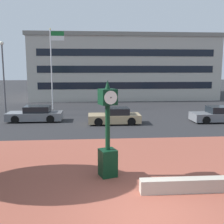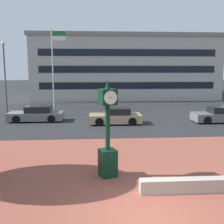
% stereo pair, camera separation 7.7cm
% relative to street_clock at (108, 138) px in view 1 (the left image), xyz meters
% --- Properties ---
extents(ground_plane, '(200.00, 200.00, 0.00)m').
position_rel_street_clock_xyz_m(ground_plane, '(0.98, -3.12, -1.60)').
color(ground_plane, '#262628').
extents(plaza_brick_paving, '(44.00, 13.08, 0.01)m').
position_rel_street_clock_xyz_m(plaza_brick_paving, '(0.98, -0.58, -1.60)').
color(plaza_brick_paving, brown).
rests_on(plaza_brick_paving, ground).
extents(planter_wall, '(3.20, 0.42, 0.50)m').
position_rel_street_clock_xyz_m(planter_wall, '(2.62, -1.70, -1.35)').
color(planter_wall, '#ADA393').
rests_on(planter_wall, ground).
extents(street_clock, '(0.80, 0.80, 3.91)m').
position_rel_street_clock_xyz_m(street_clock, '(0.00, 0.00, 0.00)').
color(street_clock, black).
rests_on(street_clock, ground).
extents(car_street_near, '(4.22, 1.91, 1.28)m').
position_rel_street_clock_xyz_m(car_street_near, '(9.79, 10.76, -1.03)').
color(car_street_near, slate).
rests_on(car_street_near, ground).
extents(car_street_mid, '(4.11, 1.93, 1.28)m').
position_rel_street_clock_xyz_m(car_street_mid, '(1.26, 10.70, -1.03)').
color(car_street_mid, tan).
rests_on(car_street_mid, ground).
extents(car_street_far, '(4.49, 1.94, 1.28)m').
position_rel_street_clock_xyz_m(car_street_far, '(-5.23, 12.25, -1.03)').
color(car_street_far, slate).
rests_on(car_street_far, ground).
extents(flagpole_primary, '(1.48, 0.14, 8.47)m').
position_rel_street_clock_xyz_m(flagpole_primary, '(-4.58, 19.09, 3.35)').
color(flagpole_primary, silver).
rests_on(flagpole_primary, ground).
extents(civic_building, '(26.25, 16.28, 9.02)m').
position_rel_street_clock_xyz_m(civic_building, '(4.17, 33.28, 2.92)').
color(civic_building, '#B2ADA3').
rests_on(civic_building, ground).
extents(street_lamp_post, '(0.36, 0.36, 6.81)m').
position_rel_street_clock_xyz_m(street_lamp_post, '(-8.63, 15.57, 2.55)').
color(street_lamp_post, '#4C4C51').
rests_on(street_lamp_post, ground).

